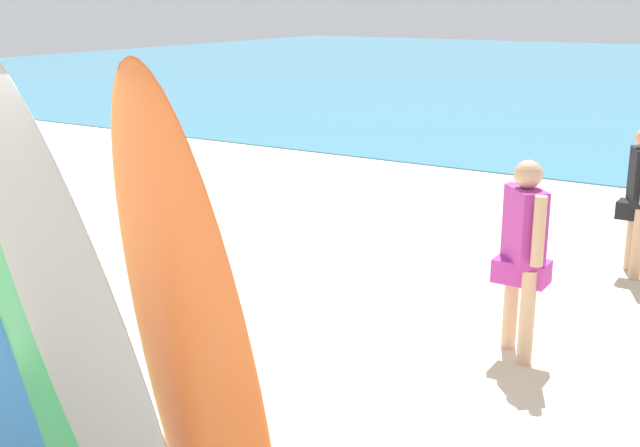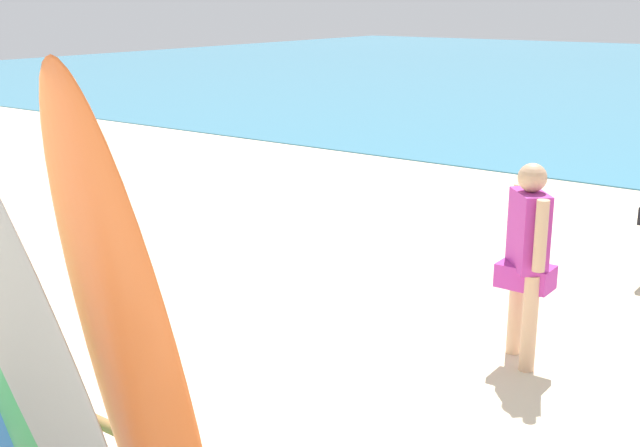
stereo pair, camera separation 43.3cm
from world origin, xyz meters
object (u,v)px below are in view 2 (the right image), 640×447
surfboard_grey_6 (43,383)px  beachgoer_photographing (527,250)px  surfboard_rack (44,418)px  surfboard_orange_7 (145,404)px

surfboard_grey_6 → beachgoer_photographing: size_ratio=1.76×
surfboard_grey_6 → surfboard_rack: bearing=144.7°
surfboard_rack → surfboard_grey_6: (0.96, -0.61, 0.74)m
surfboard_orange_7 → beachgoer_photographing: (-0.07, 3.78, -0.38)m
surfboard_rack → beachgoer_photographing: 3.58m
surfboard_grey_6 → surfboard_orange_7: 0.41m
surfboard_orange_7 → beachgoer_photographing: size_ratio=1.67×
surfboard_rack → surfboard_orange_7: 1.57m
surfboard_rack → surfboard_orange_7: (1.33, -0.44, 0.69)m
surfboard_grey_6 → beachgoer_photographing: bearing=82.8°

